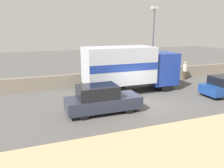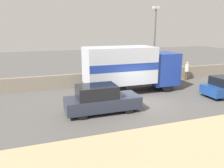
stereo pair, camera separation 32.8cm
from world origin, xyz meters
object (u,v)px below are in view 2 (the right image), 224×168
at_px(pedestrian, 187,71).
at_px(box_truck, 129,67).
at_px(car_hatchback, 101,99).
at_px(street_lamp, 155,40).

bearing_deg(pedestrian, box_truck, -163.95).
bearing_deg(car_hatchback, pedestrian, 27.78).
distance_m(street_lamp, car_hatchback, 8.96).
bearing_deg(street_lamp, pedestrian, 4.41).
bearing_deg(pedestrian, street_lamp, -175.59).
height_order(box_truck, car_hatchback, box_truck).
bearing_deg(box_truck, car_hatchback, -133.97).
bearing_deg(car_hatchback, box_truck, 46.03).
xyz_separation_m(street_lamp, car_hatchback, (-6.55, -5.24, -3.14)).
relative_size(box_truck, pedestrian, 4.22).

